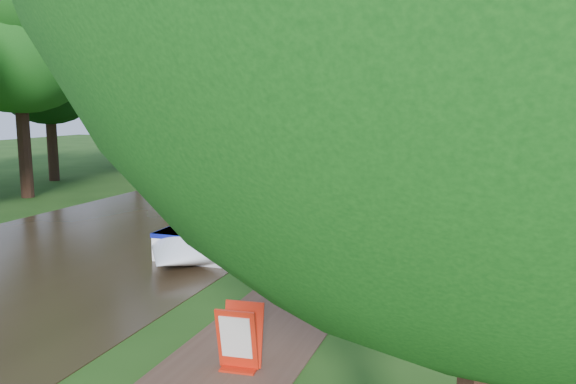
{
  "coord_description": "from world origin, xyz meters",
  "views": [
    {
      "loc": [
        4.84,
        -15.54,
        4.09
      ],
      "look_at": [
        -1.19,
        1.47,
        1.3
      ],
      "focal_mm": 35.0,
      "sensor_mm": 36.0,
      "label": 1
    }
  ],
  "objects_px": {
    "plant_boat": "(264,201)",
    "sandwich_board": "(240,340)",
    "second_boat": "(367,162)",
    "pedestrian_pink": "(425,157)",
    "pedestrian_dark": "(409,160)"
  },
  "relations": [
    {
      "from": "sandwich_board",
      "to": "pedestrian_pink",
      "type": "relative_size",
      "value": 0.52
    },
    {
      "from": "sandwich_board",
      "to": "pedestrian_pink",
      "type": "distance_m",
      "value": 27.05
    },
    {
      "from": "second_boat",
      "to": "sandwich_board",
      "type": "height_order",
      "value": "second_boat"
    },
    {
      "from": "plant_boat",
      "to": "sandwich_board",
      "type": "relative_size",
      "value": 13.39
    },
    {
      "from": "sandwich_board",
      "to": "pedestrian_dark",
      "type": "distance_m",
      "value": 25.25
    },
    {
      "from": "pedestrian_pink",
      "to": "pedestrian_dark",
      "type": "bearing_deg",
      "value": -87.52
    },
    {
      "from": "plant_boat",
      "to": "second_boat",
      "type": "distance_m",
      "value": 18.01
    },
    {
      "from": "plant_boat",
      "to": "pedestrian_dark",
      "type": "xyz_separation_m",
      "value": [
        2.87,
        15.26,
        0.13
      ]
    },
    {
      "from": "pedestrian_pink",
      "to": "pedestrian_dark",
      "type": "height_order",
      "value": "pedestrian_pink"
    },
    {
      "from": "plant_boat",
      "to": "second_boat",
      "type": "relative_size",
      "value": 2.07
    },
    {
      "from": "plant_boat",
      "to": "pedestrian_dark",
      "type": "relative_size",
      "value": 7.1
    },
    {
      "from": "sandwich_board",
      "to": "pedestrian_pink",
      "type": "height_order",
      "value": "pedestrian_pink"
    },
    {
      "from": "plant_boat",
      "to": "second_boat",
      "type": "xyz_separation_m",
      "value": [
        -0.13,
        18.0,
        -0.37
      ]
    },
    {
      "from": "plant_boat",
      "to": "pedestrian_pink",
      "type": "distance_m",
      "value": 17.46
    },
    {
      "from": "plant_boat",
      "to": "pedestrian_dark",
      "type": "height_order",
      "value": "plant_boat"
    }
  ]
}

